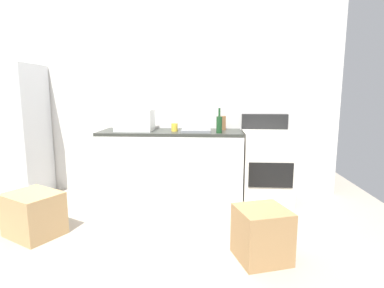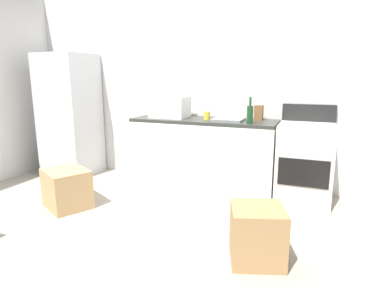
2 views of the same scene
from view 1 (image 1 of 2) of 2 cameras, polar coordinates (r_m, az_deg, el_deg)
ground_plane at (r=3.13m, az=-12.45°, el=-16.95°), size 6.00×6.00×0.00m
wall_back at (r=4.32m, az=-7.36°, el=8.31°), size 5.00×0.10×2.60m
kitchen_counter at (r=4.03m, az=-3.85°, el=-3.92°), size 1.80×0.60×0.90m
refrigerator at (r=4.65m, az=-29.96°, el=1.86°), size 0.68×0.66×1.74m
stove_oven at (r=4.06m, az=13.53°, el=-3.84°), size 0.60×0.61×1.10m
microwave at (r=4.01m, az=-10.52°, el=4.35°), size 0.46×0.34×0.27m
sink_basin at (r=3.85m, az=0.78°, el=2.51°), size 0.36×0.32×0.03m
wine_bottle at (r=3.72m, az=5.03°, el=3.70°), size 0.07×0.07×0.30m
coffee_mug at (r=3.89m, az=-3.24°, el=3.09°), size 0.08×0.08×0.10m
knife_block at (r=4.06m, az=5.51°, el=3.89°), size 0.10×0.10×0.18m
cardboard_box_large at (r=3.45m, az=-27.13°, el=-11.43°), size 0.63×0.59×0.42m
cardboard_box_medium at (r=2.74m, az=12.73°, el=-15.88°), size 0.50×0.50×0.44m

